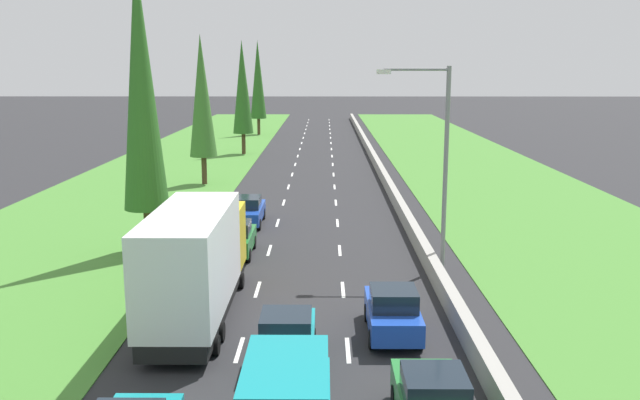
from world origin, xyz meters
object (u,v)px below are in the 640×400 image
object	(u,v)px
teal_hatchback_centre_lane	(287,339)
poplar_tree_fourth	(242,87)
poplar_tree_second	(141,84)
green_hatchback_left_lane	(235,238)
white_box_truck_left_lane	(196,261)
blue_hatchback_right_lane	(393,312)
blue_sedan_left_lane_fifth	(247,211)
poplar_tree_fifth	(258,80)
street_light_mast	(438,153)
poplar_tree_third	(202,96)

from	to	relation	value
teal_hatchback_centre_lane	poplar_tree_fourth	size ratio (longest dim) A/B	0.33
poplar_tree_second	green_hatchback_left_lane	bearing A→B (deg)	-7.20
white_box_truck_left_lane	teal_hatchback_centre_lane	size ratio (longest dim) A/B	2.41
blue_hatchback_right_lane	teal_hatchback_centre_lane	world-z (taller)	same
green_hatchback_left_lane	blue_sedan_left_lane_fifth	xyz separation A→B (m)	(-0.15, 6.49, -0.02)
poplar_tree_fifth	street_light_mast	distance (m)	62.55
poplar_tree_third	poplar_tree_second	bearing A→B (deg)	-87.99
white_box_truck_left_lane	poplar_tree_second	bearing A→B (deg)	114.40
white_box_truck_left_lane	street_light_mast	xyz separation A→B (m)	(9.54, 6.34, 3.05)
poplar_tree_third	blue_sedan_left_lane_fifth	bearing A→B (deg)	-70.33
poplar_tree_second	poplar_tree_fourth	xyz separation A→B (m)	(0.19, 37.82, -1.29)
poplar_tree_fifth	street_light_mast	size ratio (longest dim) A/B	1.38
poplar_tree_fifth	blue_sedan_left_lane_fifth	bearing A→B (deg)	-85.26
poplar_tree_third	poplar_tree_fifth	distance (m)	38.91
green_hatchback_left_lane	blue_hatchback_right_lane	world-z (taller)	same
teal_hatchback_centre_lane	poplar_tree_second	xyz separation A→B (m)	(-7.47, 12.71, 7.33)
white_box_truck_left_lane	teal_hatchback_centre_lane	world-z (taller)	white_box_truck_left_lane
poplar_tree_third	blue_hatchback_right_lane	bearing A→B (deg)	-68.74
blue_sedan_left_lane_fifth	poplar_tree_second	xyz separation A→B (m)	(-4.15, -5.94, 7.36)
teal_hatchback_centre_lane	blue_sedan_left_lane_fifth	bearing A→B (deg)	100.11
white_box_truck_left_lane	poplar_tree_second	world-z (taller)	poplar_tree_second
green_hatchback_left_lane	blue_sedan_left_lane_fifth	bearing A→B (deg)	91.36
green_hatchback_left_lane	blue_sedan_left_lane_fifth	distance (m)	6.49
white_box_truck_left_lane	blue_hatchback_right_lane	distance (m)	7.15
blue_hatchback_right_lane	poplar_tree_fifth	distance (m)	69.94
white_box_truck_left_lane	green_hatchback_left_lane	distance (m)	8.52
blue_hatchback_right_lane	street_light_mast	xyz separation A→B (m)	(2.67, 7.78, 4.40)
blue_sedan_left_lane_fifth	poplar_tree_fourth	xyz separation A→B (m)	(-3.95, 31.87, 6.07)
blue_hatchback_right_lane	poplar_tree_second	size ratio (longest dim) A/B	0.27
poplar_tree_second	poplar_tree_fifth	size ratio (longest dim) A/B	1.14
blue_sedan_left_lane_fifth	teal_hatchback_centre_lane	bearing A→B (deg)	-79.89
teal_hatchback_centre_lane	poplar_tree_fifth	size ratio (longest dim) A/B	0.31
teal_hatchback_centre_lane	poplar_tree_second	bearing A→B (deg)	120.45
white_box_truck_left_lane	poplar_tree_fifth	world-z (taller)	poplar_tree_fifth
green_hatchback_left_lane	blue_hatchback_right_lane	bearing A→B (deg)	-56.06
blue_hatchback_right_lane	poplar_tree_second	world-z (taller)	poplar_tree_second
green_hatchback_left_lane	poplar_tree_fifth	size ratio (longest dim) A/B	0.31
green_hatchback_left_lane	poplar_tree_second	distance (m)	8.52
green_hatchback_left_lane	blue_sedan_left_lane_fifth	world-z (taller)	green_hatchback_left_lane
green_hatchback_left_lane	blue_hatchback_right_lane	size ratio (longest dim) A/B	1.00
poplar_tree_third	street_light_mast	world-z (taller)	poplar_tree_third
poplar_tree_fourth	white_box_truck_left_lane	bearing A→B (deg)	-85.27
green_hatchback_left_lane	street_light_mast	world-z (taller)	street_light_mast
poplar_tree_second	poplar_tree_third	distance (m)	19.51
poplar_tree_third	street_light_mast	size ratio (longest dim) A/B	1.27
street_light_mast	blue_hatchback_right_lane	bearing A→B (deg)	-108.96
green_hatchback_left_lane	poplar_tree_fifth	distance (m)	59.42
white_box_truck_left_lane	street_light_mast	distance (m)	11.85
green_hatchback_left_lane	poplar_tree_fourth	size ratio (longest dim) A/B	0.33
teal_hatchback_centre_lane	street_light_mast	world-z (taller)	street_light_mast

